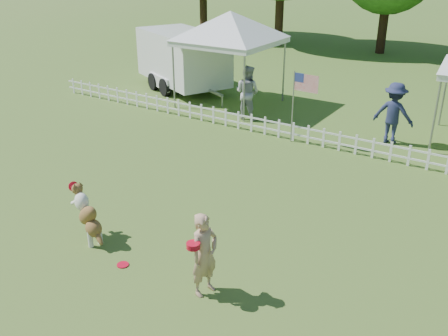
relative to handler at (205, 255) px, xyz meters
name	(u,v)px	position (x,y,z in m)	size (l,w,h in m)	color
ground	(166,253)	(-1.32, 0.54, -0.76)	(120.00, 120.00, 0.00)	#3E6B21
picket_fence	(316,136)	(-1.32, 7.54, -0.46)	(22.00, 0.08, 0.60)	white
handler	(205,255)	(0.00, 0.00, 0.00)	(0.55, 0.36, 1.52)	tan
dog	(88,216)	(-2.92, 0.06, -0.20)	(1.09, 0.36, 1.13)	brown
frisbee_on_turf	(123,265)	(-1.75, -0.23, -0.75)	(0.23, 0.23, 0.02)	red
canopy_tent_left	(230,60)	(-5.88, 9.80, 0.92)	(3.25, 3.25, 3.36)	white
cargo_trailer	(183,60)	(-8.73, 10.58, 0.45)	(5.51, 2.42, 2.42)	white
flag_pole	(293,107)	(-2.10, 7.45, 0.34)	(0.85, 0.09, 2.20)	gray
spectator_a	(247,92)	(-4.42, 8.65, 0.17)	(0.91, 0.71, 1.87)	#A0A0A5
spectator_b	(394,113)	(0.47, 9.07, 0.18)	(1.21, 0.69, 1.87)	#22284A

